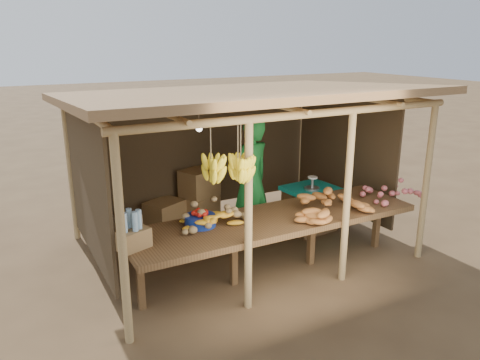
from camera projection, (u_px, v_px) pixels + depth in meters
name	position (u px, v px, depth m)	size (l,w,h in m)	color
ground	(240.00, 247.00, 7.05)	(60.00, 60.00, 0.00)	brown
stall_structure	(233.00, 118.00, 6.58)	(4.70, 3.50, 2.43)	tan
counter	(275.00, 222.00, 6.03)	(3.90, 1.05, 0.80)	brown
potato_heap	(214.00, 212.00, 5.68)	(0.90, 0.54, 0.36)	#94794C
sweet_potato_heap	(328.00, 200.00, 6.10)	(1.11, 0.66, 0.36)	#B86F2F
onion_heap	(393.00, 186.00, 6.70)	(0.88, 0.53, 0.36)	#CB6366
banana_pile	(211.00, 211.00, 5.73)	(0.61, 0.36, 0.35)	yellow
tomato_basin	(200.00, 219.00, 5.72)	(0.38, 0.38, 0.20)	navy
bottle_box	(132.00, 233.00, 5.09)	(0.42, 0.37, 0.44)	olive
vendor	(251.00, 181.00, 7.03)	(0.70, 0.46, 1.92)	#186F2B
tarp_crate	(310.00, 207.00, 7.58)	(0.85, 0.75, 0.95)	brown
carton_stack	(188.00, 202.00, 7.79)	(1.32, 0.64, 0.91)	olive
burlap_sacks	(119.00, 224.00, 7.31)	(0.74, 0.39, 0.52)	#44331F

